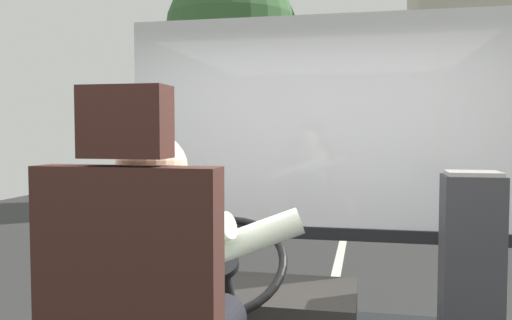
{
  "coord_description": "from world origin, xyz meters",
  "views": [
    {
      "loc": [
        0.36,
        -1.88,
        1.82
      ],
      "look_at": [
        -0.26,
        1.06,
        1.65
      ],
      "focal_mm": 37.01,
      "sensor_mm": 36.0,
      "label": 1
    }
  ],
  "objects_px": {
    "bus_driver": "(162,295)",
    "parked_car_black": "(507,163)",
    "fare_box": "(471,272)",
    "parked_car_white": "(478,157)"
  },
  "relations": [
    {
      "from": "fare_box",
      "to": "parked_car_white",
      "type": "distance_m",
      "value": 21.1
    },
    {
      "from": "bus_driver",
      "to": "parked_car_white",
      "type": "xyz_separation_m",
      "value": [
        5.16,
        21.98,
        -0.62
      ]
    },
    {
      "from": "fare_box",
      "to": "parked_car_black",
      "type": "xyz_separation_m",
      "value": [
        4.02,
        15.88,
        -0.37
      ]
    },
    {
      "from": "bus_driver",
      "to": "fare_box",
      "type": "height_order",
      "value": "bus_driver"
    },
    {
      "from": "bus_driver",
      "to": "parked_car_black",
      "type": "height_order",
      "value": "bus_driver"
    },
    {
      "from": "bus_driver",
      "to": "fare_box",
      "type": "relative_size",
      "value": 0.81
    },
    {
      "from": "parked_car_black",
      "to": "fare_box",
      "type": "bearing_deg",
      "value": -104.2
    },
    {
      "from": "fare_box",
      "to": "bus_driver",
      "type": "bearing_deg",
      "value": -130.68
    },
    {
      "from": "bus_driver",
      "to": "parked_car_black",
      "type": "bearing_deg",
      "value": 73.4
    },
    {
      "from": "bus_driver",
      "to": "fare_box",
      "type": "bearing_deg",
      "value": 49.32
    }
  ]
}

